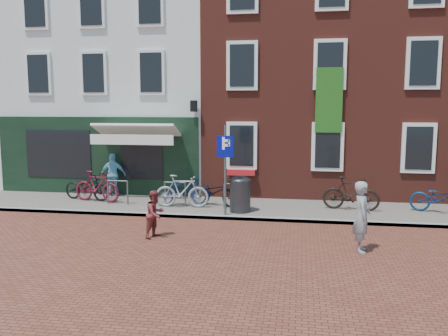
% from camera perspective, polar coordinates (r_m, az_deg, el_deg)
% --- Properties ---
extents(ground, '(80.00, 80.00, 0.00)m').
position_cam_1_polar(ground, '(14.36, -1.35, -6.23)').
color(ground, brown).
extents(sidewalk, '(24.00, 3.00, 0.10)m').
position_cam_1_polar(sidewalk, '(15.65, 3.28, -4.89)').
color(sidewalk, slate).
rests_on(sidewalk, ground).
extents(building_stucco, '(8.00, 8.00, 9.00)m').
position_cam_1_polar(building_stucco, '(22.07, -11.01, 10.25)').
color(building_stucco, silver).
rests_on(building_stucco, ground).
extents(building_brick_mid, '(6.00, 8.00, 10.00)m').
position_cam_1_polar(building_brick_mid, '(20.77, 7.81, 11.87)').
color(building_brick_mid, maroon).
rests_on(building_brick_mid, ground).
extents(building_brick_right, '(6.00, 8.00, 10.00)m').
position_cam_1_polar(building_brick_right, '(21.46, 24.36, 11.13)').
color(building_brick_right, maroon).
rests_on(building_brick_right, ground).
extents(litter_bin, '(0.66, 0.66, 1.21)m').
position_cam_1_polar(litter_bin, '(14.82, 1.96, -2.94)').
color(litter_bin, '#313033').
rests_on(litter_bin, sidewalk).
extents(parking_sign, '(0.50, 0.08, 2.74)m').
position_cam_1_polar(parking_sign, '(14.21, 0.15, 1.13)').
color(parking_sign, '#4C4C4F').
rests_on(parking_sign, sidewalk).
extents(woman, '(0.42, 0.63, 1.68)m').
position_cam_1_polar(woman, '(11.57, 16.33, -5.67)').
color(woman, gray).
rests_on(woman, ground).
extents(boy, '(0.68, 0.74, 1.25)m').
position_cam_1_polar(boy, '(12.46, -8.31, -5.51)').
color(boy, maroon).
rests_on(boy, ground).
extents(cafe_person, '(0.97, 0.49, 1.58)m').
position_cam_1_polar(cafe_person, '(17.84, -13.25, -0.78)').
color(cafe_person, '#7CC8E6').
rests_on(cafe_person, sidewalk).
extents(bicycle_0, '(1.93, 1.03, 0.96)m').
position_cam_1_polar(bicycle_0, '(17.34, -16.26, -2.16)').
color(bicycle_0, black).
rests_on(bicycle_0, sidewalk).
extents(bicycle_1, '(1.85, 0.84, 1.07)m').
position_cam_1_polar(bicycle_1, '(16.96, -15.11, -2.16)').
color(bicycle_1, maroon).
rests_on(bicycle_1, sidewalk).
extents(bicycle_2, '(1.93, 0.99, 0.96)m').
position_cam_1_polar(bicycle_2, '(15.88, -5.02, -2.77)').
color(bicycle_2, navy).
rests_on(bicycle_2, sidewalk).
extents(bicycle_3, '(1.80, 0.56, 1.07)m').
position_cam_1_polar(bicycle_3, '(15.54, -5.12, -2.80)').
color(bicycle_3, gray).
rests_on(bicycle_3, sidewalk).
extents(bicycle_4, '(1.94, 1.19, 0.96)m').
position_cam_1_polar(bicycle_4, '(15.71, -1.13, -2.85)').
color(bicycle_4, black).
rests_on(bicycle_4, sidewalk).
extents(bicycle_5, '(1.84, 0.81, 1.07)m').
position_cam_1_polar(bicycle_5, '(15.59, 15.10, -3.00)').
color(bicycle_5, black).
rests_on(bicycle_5, sidewalk).
extents(bicycle_6, '(1.94, 1.24, 0.96)m').
position_cam_1_polar(bicycle_6, '(16.10, 24.77, -3.30)').
color(bicycle_6, navy).
rests_on(bicycle_6, sidewalk).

